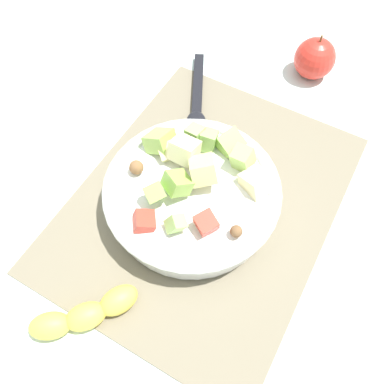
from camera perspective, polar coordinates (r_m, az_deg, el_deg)
The scene contains 6 objects.
ground_plane at distance 0.65m, azimuth 1.86°, elevation -1.31°, with size 2.40×2.40×0.00m, color silver.
placemat at distance 0.64m, azimuth 1.86°, elevation -1.18°, with size 0.49×0.38×0.01m, color #756B56.
salad_bowl at distance 0.61m, azimuth 0.07°, elevation -0.04°, with size 0.26×0.26×0.10m.
serving_spoon at distance 0.75m, azimuth 0.67°, elevation 11.93°, with size 0.20×0.12×0.01m.
whole_apple at distance 0.84m, azimuth 16.82°, elevation 17.49°, with size 0.08×0.08×0.09m.
banana_whole at distance 0.58m, azimuth -14.73°, elevation -16.21°, with size 0.14×0.12×0.04m.
Camera 1 is at (-0.29, -0.14, 0.56)m, focal length 38.05 mm.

